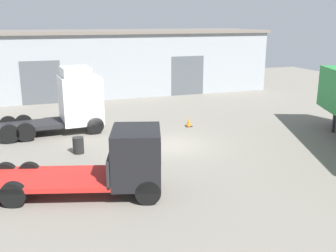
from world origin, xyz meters
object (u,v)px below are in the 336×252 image
flatbed_truck_black (111,163)px  tractor_unit_white (73,102)px  oil_drum (78,145)px  traffic_cone (189,123)px

flatbed_truck_black → tractor_unit_white: bearing=109.0°
flatbed_truck_black → oil_drum: flatbed_truck_black is taller
flatbed_truck_black → traffic_cone: (6.82, 8.61, -1.05)m
tractor_unit_white → traffic_cone: tractor_unit_white is taller
traffic_cone → oil_drum: bearing=-157.6°
flatbed_truck_black → oil_drum: size_ratio=8.58×
oil_drum → traffic_cone: size_ratio=1.60×
oil_drum → tractor_unit_white: bearing=86.7°
traffic_cone → flatbed_truck_black: bearing=-128.4°
tractor_unit_white → oil_drum: size_ratio=7.06×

